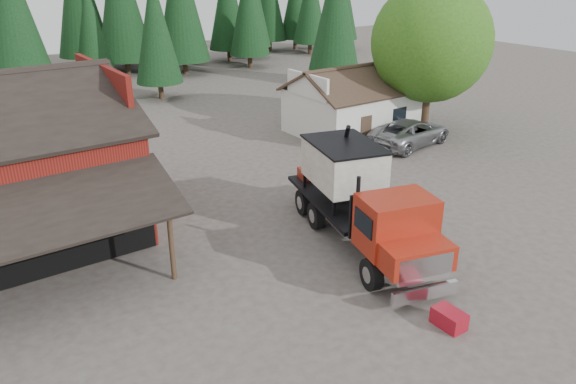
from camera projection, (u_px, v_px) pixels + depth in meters
ground at (322, 259)px, 23.02m from camera, size 120.00×120.00×0.00m
farmhouse at (353, 108)px, 39.06m from camera, size 8.60×6.42×4.65m
deciduous_tree at (432, 46)px, 37.26m from camera, size 8.00×8.00×10.20m
conifer_backdrop at (54, 83)px, 54.62m from camera, size 76.00×16.00×16.00m
near_pine_b at (155, 28)px, 46.48m from camera, size 3.96×3.96×10.40m
near_pine_c at (336, 9)px, 51.58m from camera, size 4.84×4.84×12.40m
near_pine_d at (12, 12)px, 43.59m from camera, size 5.28×5.28×13.40m
feed_truck at (361, 197)px, 23.44m from camera, size 5.36×10.61×4.63m
silver_car at (410, 132)px, 36.48m from camera, size 6.53×3.69×1.72m
equip_box at (449, 319)px, 18.73m from camera, size 0.71×1.11×0.60m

